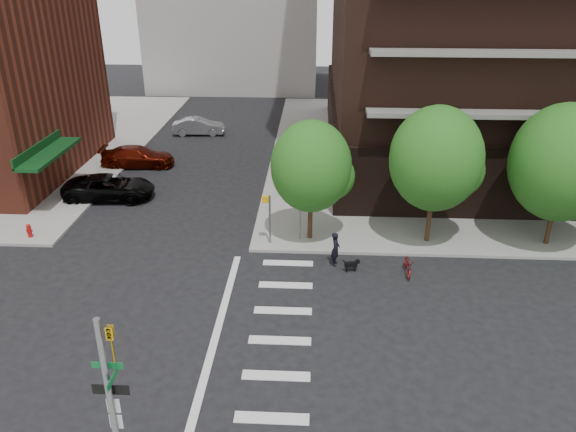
{
  "coord_description": "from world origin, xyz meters",
  "views": [
    {
      "loc": [
        4.23,
        -17.46,
        13.33
      ],
      "look_at": [
        3.0,
        6.0,
        2.5
      ],
      "focal_mm": 35.0,
      "sensor_mm": 36.0,
      "label": 1
    }
  ],
  "objects_px": {
    "scooter": "(408,265)",
    "parked_car_silver": "(199,126)",
    "dog_walker": "(336,249)",
    "fire_hydrant": "(29,230)",
    "parked_car_black": "(109,187)",
    "parked_car_maroon": "(138,157)"
  },
  "relations": [
    {
      "from": "fire_hydrant",
      "to": "scooter",
      "type": "relative_size",
      "value": 0.43
    },
    {
      "from": "dog_walker",
      "to": "parked_car_black",
      "type": "bearing_deg",
      "value": 67.69
    },
    {
      "from": "parked_car_maroon",
      "to": "parked_car_silver",
      "type": "relative_size",
      "value": 1.18
    },
    {
      "from": "fire_hydrant",
      "to": "parked_car_black",
      "type": "relative_size",
      "value": 0.14
    },
    {
      "from": "parked_car_silver",
      "to": "fire_hydrant",
      "type": "bearing_deg",
      "value": 160.81
    },
    {
      "from": "parked_car_maroon",
      "to": "scooter",
      "type": "height_order",
      "value": "parked_car_maroon"
    },
    {
      "from": "scooter",
      "to": "parked_car_silver",
      "type": "bearing_deg",
      "value": 124.18
    },
    {
      "from": "fire_hydrant",
      "to": "scooter",
      "type": "bearing_deg",
      "value": -7.3
    },
    {
      "from": "parked_car_silver",
      "to": "scooter",
      "type": "height_order",
      "value": "parked_car_silver"
    },
    {
      "from": "fire_hydrant",
      "to": "dog_walker",
      "type": "distance_m",
      "value": 15.85
    },
    {
      "from": "fire_hydrant",
      "to": "parked_car_black",
      "type": "height_order",
      "value": "parked_car_black"
    },
    {
      "from": "parked_car_black",
      "to": "parked_car_silver",
      "type": "bearing_deg",
      "value": -14.59
    },
    {
      "from": "parked_car_silver",
      "to": "parked_car_black",
      "type": "bearing_deg",
      "value": 164.22
    },
    {
      "from": "parked_car_silver",
      "to": "scooter",
      "type": "xyz_separation_m",
      "value": [
        14.1,
        -21.83,
        -0.25
      ]
    },
    {
      "from": "fire_hydrant",
      "to": "parked_car_silver",
      "type": "height_order",
      "value": "parked_car_silver"
    },
    {
      "from": "fire_hydrant",
      "to": "parked_car_black",
      "type": "bearing_deg",
      "value": 67.55
    },
    {
      "from": "dog_walker",
      "to": "scooter",
      "type": "bearing_deg",
      "value": -94.53
    },
    {
      "from": "fire_hydrant",
      "to": "dog_walker",
      "type": "height_order",
      "value": "dog_walker"
    },
    {
      "from": "parked_car_maroon",
      "to": "dog_walker",
      "type": "height_order",
      "value": "dog_walker"
    },
    {
      "from": "parked_car_black",
      "to": "parked_car_maroon",
      "type": "xyz_separation_m",
      "value": [
        0.0,
        5.82,
        -0.02
      ]
    },
    {
      "from": "parked_car_silver",
      "to": "dog_walker",
      "type": "xyz_separation_m",
      "value": [
        10.75,
        -21.18,
        0.15
      ]
    },
    {
      "from": "parked_car_silver",
      "to": "dog_walker",
      "type": "distance_m",
      "value": 23.75
    }
  ]
}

